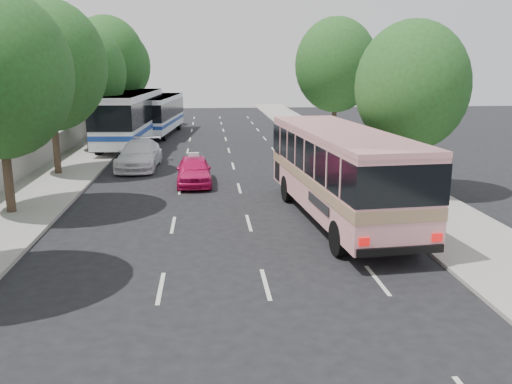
{
  "coord_description": "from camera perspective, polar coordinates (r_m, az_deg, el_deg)",
  "views": [
    {
      "loc": [
        -0.56,
        -16.01,
        6.0
      ],
      "look_at": [
        1.14,
        2.42,
        1.6
      ],
      "focal_mm": 38.0,
      "sensor_mm": 36.0,
      "label": 1
    }
  ],
  "objects": [
    {
      "name": "ground",
      "position": [
        17.11,
        -3.07,
        -7.18
      ],
      "size": [
        120.0,
        120.0,
        0.0
      ],
      "primitive_type": "plane",
      "color": "black",
      "rests_on": "ground"
    },
    {
      "name": "low_wall",
      "position": [
        37.65,
        -20.27,
        4.76
      ],
      "size": [
        0.3,
        90.0,
        1.5
      ],
      "primitive_type": "cube",
      "color": "#9E998E",
      "rests_on": "sidewalk_left"
    },
    {
      "name": "sidewalk_left",
      "position": [
        37.35,
        -17.49,
        3.63
      ],
      "size": [
        4.0,
        90.0,
        0.15
      ],
      "primitive_type": "cube",
      "color": "#9E998E",
      "rests_on": "ground"
    },
    {
      "name": "tour_coach_front",
      "position": [
        41.3,
        -13.08,
        7.99
      ],
      "size": [
        3.72,
        13.31,
        3.94
      ],
      "rotation": [
        0.0,
        0.0,
        -0.07
      ],
      "color": "white",
      "rests_on": "ground"
    },
    {
      "name": "tree_left_e",
      "position": [
        46.63,
        -15.4,
        13.44
      ],
      "size": [
        6.3,
        6.3,
        9.82
      ],
      "color": "#38281E",
      "rests_on": "ground"
    },
    {
      "name": "taxi_roof_sign",
      "position": [
        27.5,
        -6.6,
        3.96
      ],
      "size": [
        0.55,
        0.19,
        0.18
      ],
      "primitive_type": "cube",
      "rotation": [
        0.0,
        0.0,
        0.02
      ],
      "color": "silver",
      "rests_on": "pink_taxi"
    },
    {
      "name": "tree_left_c",
      "position": [
        31.02,
        -20.86,
        12.76
      ],
      "size": [
        6.0,
        6.0,
        9.35
      ],
      "color": "#38281E",
      "rests_on": "ground"
    },
    {
      "name": "pink_taxi",
      "position": [
        27.64,
        -6.55,
        2.29
      ],
      "size": [
        1.82,
        4.31,
        1.46
      ],
      "primitive_type": "imported",
      "rotation": [
        0.0,
        0.0,
        0.02
      ],
      "color": "#D21259",
      "rests_on": "ground"
    },
    {
      "name": "sidewalk_right",
      "position": [
        37.61,
        8.78,
        4.13
      ],
      "size": [
        4.0,
        90.0,
        0.12
      ],
      "primitive_type": "cube",
      "color": "#9E998E",
      "rests_on": "ground"
    },
    {
      "name": "tour_coach_rear",
      "position": [
        47.67,
        -10.09,
        8.33
      ],
      "size": [
        3.58,
        11.19,
        3.29
      ],
      "rotation": [
        0.0,
        0.0,
        -0.11
      ],
      "color": "white",
      "rests_on": "ground"
    },
    {
      "name": "white_pickup",
      "position": [
        32.44,
        -12.19,
        3.84
      ],
      "size": [
        2.46,
        5.59,
        1.6
      ],
      "primitive_type": "imported",
      "rotation": [
        0.0,
        0.0,
        -0.04
      ],
      "color": "white",
      "rests_on": "ground"
    },
    {
      "name": "tree_right_near",
      "position": [
        25.72,
        16.34,
        11.07
      ],
      "size": [
        5.1,
        5.1,
        7.95
      ],
      "color": "#38281E",
      "rests_on": "ground"
    },
    {
      "name": "tree_left_d",
      "position": [
        38.78,
        -17.51,
        12.23
      ],
      "size": [
        5.52,
        5.52,
        8.6
      ],
      "color": "#38281E",
      "rests_on": "ground"
    },
    {
      "name": "pink_bus",
      "position": [
        20.96,
        8.81,
        2.83
      ],
      "size": [
        3.76,
        11.4,
        3.58
      ],
      "rotation": [
        0.0,
        0.0,
        0.08
      ],
      "color": "pink",
      "rests_on": "ground"
    },
    {
      "name": "tree_left_f",
      "position": [
        54.55,
        -14.12,
        12.99
      ],
      "size": [
        5.88,
        5.88,
        9.16
      ],
      "color": "#38281E",
      "rests_on": "ground"
    },
    {
      "name": "tree_right_far",
      "position": [
        41.1,
        8.54,
        13.4
      ],
      "size": [
        6.0,
        6.0,
        9.35
      ],
      "color": "#38281E",
      "rests_on": "ground"
    }
  ]
}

